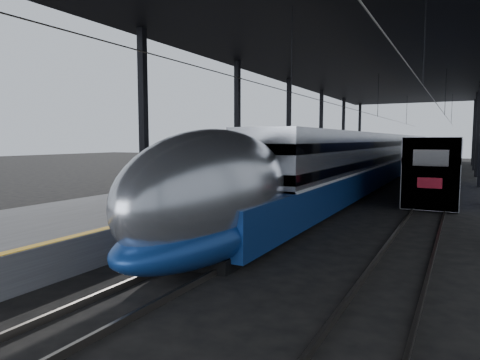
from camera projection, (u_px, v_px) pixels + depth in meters
The scene contains 8 objects.
ground at pixel (182, 244), 14.60m from camera, with size 160.00×160.00×0.00m, color black.
platform at pixel (293, 178), 33.81m from camera, with size 6.00×80.00×1.00m, color #4C4C4F.
yellow_strip at pixel (327, 173), 32.48m from camera, with size 0.30×80.00×0.01m, color gold.
rails at pixel (399, 189), 30.17m from camera, with size 6.52×80.00×0.16m.
canopy at pixel (365, 62), 30.52m from camera, with size 18.00×75.00×9.47m.
tgv_train at pixel (379, 159), 36.82m from camera, with size 2.80×65.20×4.02m.
second_train at pixel (448, 156), 44.91m from camera, with size 2.68×56.05×3.69m.
child at pixel (154, 203), 14.56m from camera, with size 0.31×0.20×0.84m, color brown.
Camera 1 is at (8.37, -11.79, 3.56)m, focal length 32.00 mm.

